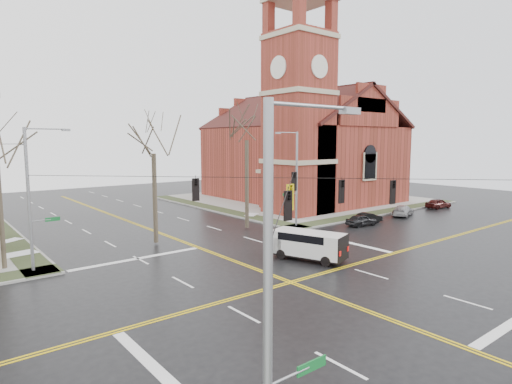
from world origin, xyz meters
TOP-DOWN VIEW (x-y plane):
  - ground at (0.00, 0.00)m, footprint 120.00×120.00m
  - sidewalks at (0.00, 0.00)m, footprint 80.00×80.00m
  - road_markings at (0.00, 0.00)m, footprint 100.00×100.00m
  - church at (24.76, 24.78)m, footprint 24.28×27.48m
  - signal_pole_ne at (11.32, 11.50)m, footprint 2.75×0.22m
  - signal_pole_nw at (-11.32, 11.50)m, footprint 2.75×0.22m
  - signal_pole_sw at (-11.32, -11.50)m, footprint 2.75×0.22m
  - span_wires at (0.00, 0.00)m, footprint 23.02×23.02m
  - traffic_signals at (-0.00, -0.67)m, footprint 8.21×8.26m
  - streetlight_north_a at (-10.65, 28.00)m, footprint 2.30×0.20m
  - cargo_van at (4.23, 2.98)m, footprint 3.63×5.54m
  - parked_car_a at (16.97, 7.99)m, footprint 3.47×1.77m
  - parked_car_b at (18.69, 8.47)m, footprint 3.31×1.44m
  - parked_car_c at (25.16, 8.65)m, footprint 4.38×2.89m
  - parked_car_d at (33.23, 8.89)m, footprint 3.77×1.92m
  - tree_nw_near at (-2.09, 13.63)m, footprint 4.00×4.00m
  - tree_ne at (7.27, 13.78)m, footprint 4.00×4.00m

SIDE VIEW (x-z plane):
  - ground at x=0.00m, z-range 0.00..0.00m
  - road_markings at x=0.00m, z-range 0.00..0.01m
  - sidewalks at x=0.00m, z-range -0.01..0.16m
  - parked_car_b at x=18.69m, z-range 0.00..1.06m
  - parked_car_a at x=16.97m, z-range 0.00..1.13m
  - parked_car_c at x=25.16m, z-range 0.00..1.18m
  - parked_car_d at x=33.23m, z-range 0.00..1.23m
  - cargo_van at x=4.23m, z-range 0.18..2.15m
  - streetlight_north_a at x=-10.65m, z-range 0.47..8.47m
  - signal_pole_ne at x=11.32m, z-range 0.45..9.45m
  - signal_pole_nw at x=-11.32m, z-range 0.45..9.45m
  - signal_pole_sw at x=-11.32m, z-range 0.45..9.45m
  - traffic_signals at x=0.00m, z-range 4.80..6.10m
  - span_wires at x=0.00m, z-range 6.18..6.22m
  - tree_nw_near at x=-2.09m, z-range 2.41..13.13m
  - church at x=24.76m, z-range -5.32..22.18m
  - tree_ne at x=7.27m, z-range 2.74..15.05m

